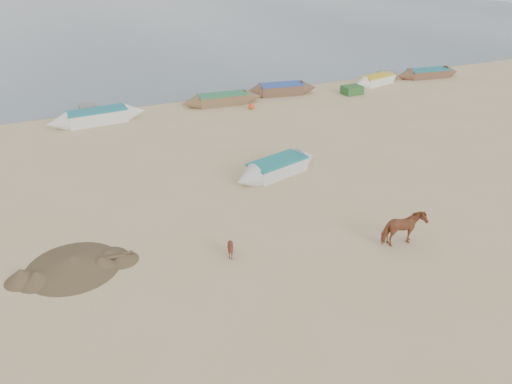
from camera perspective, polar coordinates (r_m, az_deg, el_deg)
ground at (r=19.74m, az=4.97°, el=-7.38°), size 140.00×140.00×0.00m
sea at (r=96.98m, az=-21.12°, el=18.77°), size 160.00×160.00×0.00m
cow_adult at (r=20.85m, az=16.48°, el=-4.07°), size 1.81×0.93×1.48m
calf_front at (r=19.43m, az=-2.93°, el=-6.53°), size 0.93×0.89×0.79m
near_canoe at (r=26.19m, az=2.48°, el=2.86°), size 5.56×2.74×0.83m
debris_pile at (r=20.17m, az=-20.26°, el=-7.51°), size 4.33×4.33×0.50m
waterline_canoes at (r=36.67m, az=-10.90°, el=9.60°), size 56.93×3.42×0.96m
beach_clutter at (r=37.57m, az=-4.52°, el=10.20°), size 45.35×5.24×0.64m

